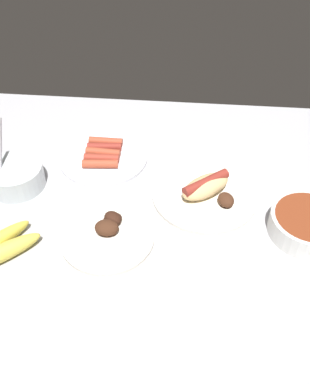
{
  "coord_description": "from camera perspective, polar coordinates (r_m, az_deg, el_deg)",
  "views": [
    {
      "loc": [
        -7.64,
        70.68,
        71.21
      ],
      "look_at": [
        -1.16,
        -0.49,
        3.0
      ],
      "focal_mm": 39.62,
      "sensor_mm": 36.0,
      "label": 1
    }
  ],
  "objects": [
    {
      "name": "plate_hotdog_assembled",
      "position": [
        1.02,
        6.85,
        0.07
      ],
      "size": [
        25.27,
        25.27,
        5.61
      ],
      "color": "white",
      "rests_on": "ground_plane"
    },
    {
      "name": "plate_sausages",
      "position": [
        1.13,
        -6.96,
        4.88
      ],
      "size": [
        23.42,
        23.42,
        3.16
      ],
      "color": "white",
      "rests_on": "ground_plane"
    },
    {
      "name": "bowl_coleslaw",
      "position": [
        1.08,
        -18.3,
        2.15
      ],
      "size": [
        13.62,
        13.62,
        15.7
      ],
      "color": "silver",
      "rests_on": "ground_plane"
    },
    {
      "name": "ground_plane",
      "position": [
        1.02,
        -0.68,
        -1.98
      ],
      "size": [
        120.0,
        90.0,
        3.0
      ],
      "primitive_type": "cube",
      "color": "#B2B2B7"
    },
    {
      "name": "plate_grilled_meat",
      "position": [
        0.93,
        -6.34,
        -5.56
      ],
      "size": [
        20.59,
        20.59,
        4.13
      ],
      "color": "white",
      "rests_on": "ground_plane"
    },
    {
      "name": "bowl_chili",
      "position": [
        0.98,
        19.8,
        -4.01
      ],
      "size": [
        16.25,
        16.25,
        5.17
      ],
      "color": "white",
      "rests_on": "ground_plane"
    }
  ]
}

